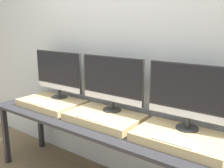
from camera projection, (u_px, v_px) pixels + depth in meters
name	position (u px, v px, depth m)	size (l,w,h in m)	color
wall_back	(126.00, 52.00, 2.38)	(8.00, 0.04, 2.60)	silver
workbench	(102.00, 128.00, 2.24)	(2.52, 0.60, 0.70)	#2D2D33
wooden_riser_left	(51.00, 103.00, 2.65)	(0.67, 0.43, 0.07)	#D6B77F
monitor_left	(58.00, 72.00, 2.67)	(0.65, 0.17, 0.50)	#282828
keyboard_left	(40.00, 103.00, 2.53)	(0.30, 0.13, 0.01)	silver
wooden_riser_center	(104.00, 117.00, 2.24)	(0.67, 0.43, 0.07)	#D6B77F
monitor_center	(112.00, 81.00, 2.26)	(0.65, 0.17, 0.50)	#282828
keyboard_center	(94.00, 118.00, 2.12)	(0.30, 0.13, 0.01)	silver
wooden_riser_right	(181.00, 138.00, 1.83)	(0.67, 0.43, 0.07)	#D6B77F
monitor_right	(190.00, 94.00, 1.85)	(0.65, 0.17, 0.50)	#282828
keyboard_right	(174.00, 140.00, 1.71)	(0.30, 0.13, 0.01)	silver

